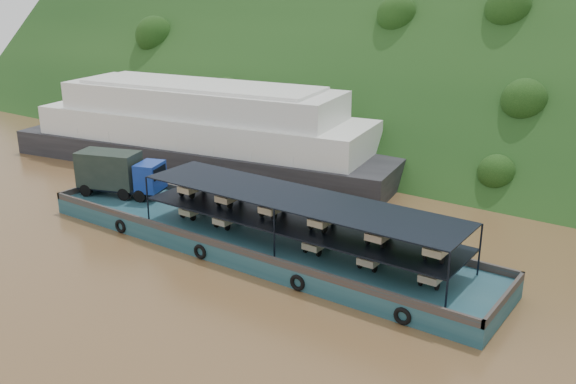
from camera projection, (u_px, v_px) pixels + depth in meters
The scene contains 4 objects.
ground at pixel (287, 252), 44.70m from camera, with size 160.00×160.00×0.00m, color brown.
hillside at pixel (470, 145), 72.56m from camera, with size 140.00×28.00×28.00m, color black.
cargo_barge at pixel (239, 229), 45.64m from camera, with size 35.11×7.18×4.78m.
passenger_ferry at pixel (203, 130), 64.26m from camera, with size 41.81×16.79×8.24m.
Camera 1 is at (23.67, -33.43, 18.38)m, focal length 40.00 mm.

